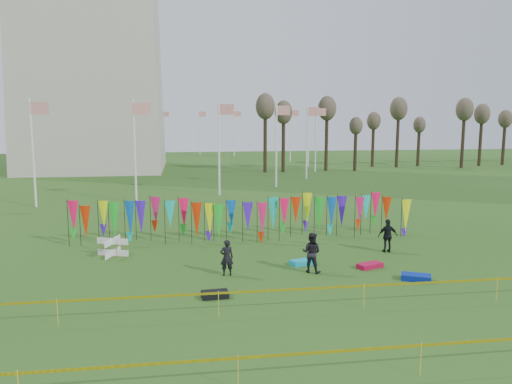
{
  "coord_description": "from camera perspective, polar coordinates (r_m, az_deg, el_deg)",
  "views": [
    {
      "loc": [
        -3.05,
        -18.72,
        6.58
      ],
      "look_at": [
        0.57,
        6.0,
        2.87
      ],
      "focal_mm": 35.0,
      "sensor_mm": 36.0,
      "label": 1
    }
  ],
  "objects": [
    {
      "name": "ground",
      "position": [
        20.08,
        0.88,
        -10.68
      ],
      "size": [
        160.0,
        160.0,
        0.0
      ],
      "primitive_type": "plane",
      "color": "#264B15",
      "rests_on": "ground"
    },
    {
      "name": "kite_bag_red",
      "position": [
        22.91,
        12.9,
        -8.18
      ],
      "size": [
        1.25,
        0.89,
        0.21
      ],
      "primitive_type": "cube",
      "rotation": [
        0.0,
        0.0,
        0.35
      ],
      "color": "#B60C37",
      "rests_on": "ground"
    },
    {
      "name": "person_mid",
      "position": [
        21.65,
        6.35,
        -6.89
      ],
      "size": [
        0.99,
        0.88,
        1.74
      ],
      "primitive_type": "imported",
      "rotation": [
        0.0,
        0.0,
        2.6
      ],
      "color": "black",
      "rests_on": "ground"
    },
    {
      "name": "flagpole_ring",
      "position": [
        67.66,
        -17.75,
        5.87
      ],
      "size": [
        57.4,
        56.16,
        8.0
      ],
      "color": "white",
      "rests_on": "ground"
    },
    {
      "name": "person_right",
      "position": [
        25.52,
        14.83,
        -4.86
      ],
      "size": [
        1.0,
        0.61,
        1.66
      ],
      "primitive_type": "imported",
      "rotation": [
        0.0,
        0.0,
        3.08
      ],
      "color": "black",
      "rests_on": "ground"
    },
    {
      "name": "box_kite",
      "position": [
        25.03,
        -16.05,
        -6.05
      ],
      "size": [
        0.82,
        0.82,
        0.91
      ],
      "rotation": [
        0.0,
        0.0,
        -0.34
      ],
      "color": "red",
      "rests_on": "ground"
    },
    {
      "name": "person_left",
      "position": [
        21.16,
        -3.36,
        -7.49
      ],
      "size": [
        0.59,
        0.45,
        1.55
      ],
      "primitive_type": "imported",
      "rotation": [
        0.0,
        0.0,
        3.21
      ],
      "color": "black",
      "rests_on": "ground"
    },
    {
      "name": "caution_tape_near",
      "position": [
        17.14,
        1.69,
        -11.33
      ],
      "size": [
        26.0,
        0.02,
        0.9
      ],
      "color": "#F7DF05",
      "rests_on": "ground"
    },
    {
      "name": "tree_line",
      "position": [
        71.85,
        21.04,
        7.57
      ],
      "size": [
        53.92,
        1.92,
        7.84
      ],
      "color": "#332719",
      "rests_on": "ground"
    },
    {
      "name": "banner_row",
      "position": [
        27.1,
        -1.13,
        -2.64
      ],
      "size": [
        18.64,
        0.64,
        2.25
      ],
      "color": "black",
      "rests_on": "ground"
    },
    {
      "name": "kite_bag_black",
      "position": [
        18.89,
        -4.72,
        -11.59
      ],
      "size": [
        1.03,
        0.65,
        0.23
      ],
      "primitive_type": "cube",
      "rotation": [
        0.0,
        0.0,
        0.08
      ],
      "color": "black",
      "rests_on": "ground"
    },
    {
      "name": "caution_tape_far",
      "position": [
        13.0,
        5.4,
        -18.07
      ],
      "size": [
        26.0,
        0.02,
        0.9
      ],
      "color": "#F7DF05",
      "rests_on": "ground"
    },
    {
      "name": "kite_bag_turquoise",
      "position": [
        22.9,
        5.34,
        -8.0
      ],
      "size": [
        1.21,
        0.87,
        0.22
      ],
      "primitive_type": "cube",
      "rotation": [
        0.0,
        0.0,
        0.33
      ],
      "color": "#0DAACB",
      "rests_on": "ground"
    },
    {
      "name": "kite_bag_blue",
      "position": [
        21.71,
        17.82,
        -9.27
      ],
      "size": [
        1.32,
        1.06,
        0.24
      ],
      "primitive_type": "cube",
      "rotation": [
        0.0,
        0.0,
        -0.46
      ],
      "color": "#09259E",
      "rests_on": "ground"
    }
  ]
}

